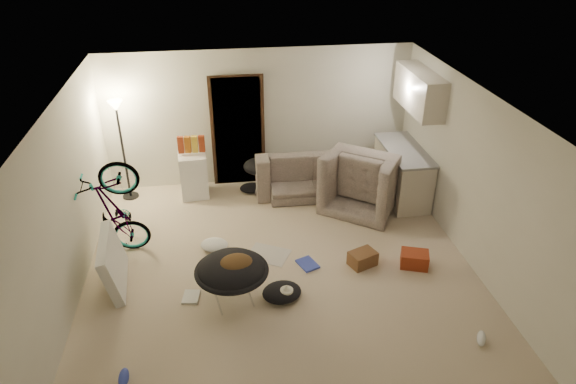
{
  "coord_description": "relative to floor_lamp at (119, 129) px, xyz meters",
  "views": [
    {
      "loc": [
        -0.76,
        -5.75,
        4.58
      ],
      "look_at": [
        0.17,
        0.6,
        1.01
      ],
      "focal_mm": 32.0,
      "sensor_mm": 36.0,
      "label": 1
    }
  ],
  "objects": [
    {
      "name": "floor",
      "position": [
        2.4,
        -2.65,
        -1.32
      ],
      "size": [
        5.5,
        6.0,
        0.02
      ],
      "primitive_type": "cube",
      "color": "beige",
      "rests_on": "ground"
    },
    {
      "name": "ceiling",
      "position": [
        2.4,
        -2.65,
        1.2
      ],
      "size": [
        5.5,
        6.0,
        0.02
      ],
      "primitive_type": "cube",
      "color": "white",
      "rests_on": "wall_back"
    },
    {
      "name": "wall_back",
      "position": [
        2.4,
        0.36,
        -0.06
      ],
      "size": [
        5.5,
        0.02,
        2.5
      ],
      "primitive_type": "cube",
      "color": "silver",
      "rests_on": "floor"
    },
    {
      "name": "wall_left",
      "position": [
        -0.36,
        -2.65,
        -0.06
      ],
      "size": [
        0.02,
        6.0,
        2.5
      ],
      "primitive_type": "cube",
      "color": "silver",
      "rests_on": "floor"
    },
    {
      "name": "wall_right",
      "position": [
        5.16,
        -2.65,
        -0.06
      ],
      "size": [
        0.02,
        6.0,
        2.5
      ],
      "primitive_type": "cube",
      "color": "silver",
      "rests_on": "floor"
    },
    {
      "name": "doorway",
      "position": [
        2.0,
        0.32,
        -0.29
      ],
      "size": [
        0.85,
        0.1,
        2.04
      ],
      "primitive_type": "cube",
      "color": "black",
      "rests_on": "floor"
    },
    {
      "name": "door_trim",
      "position": [
        2.0,
        0.29,
        -0.29
      ],
      "size": [
        0.97,
        0.04,
        2.1
      ],
      "primitive_type": "cube",
      "color": "#331E11",
      "rests_on": "floor"
    },
    {
      "name": "floor_lamp",
      "position": [
        0.0,
        0.0,
        0.0
      ],
      "size": [
        0.28,
        0.28,
        1.81
      ],
      "color": "black",
      "rests_on": "floor"
    },
    {
      "name": "kitchen_counter",
      "position": [
        4.83,
        -0.65,
        -0.87
      ],
      "size": [
        0.6,
        1.5,
        0.88
      ],
      "primitive_type": "cube",
      "color": "beige",
      "rests_on": "floor"
    },
    {
      "name": "counter_top",
      "position": [
        4.83,
        -0.65,
        -0.41
      ],
      "size": [
        0.64,
        1.54,
        0.04
      ],
      "primitive_type": "cube",
      "color": "gray",
      "rests_on": "kitchen_counter"
    },
    {
      "name": "kitchen_uppers",
      "position": [
        4.96,
        -0.65,
        0.64
      ],
      "size": [
        0.38,
        1.4,
        0.65
      ],
      "primitive_type": "cube",
      "color": "beige",
      "rests_on": "wall_right"
    },
    {
      "name": "sofa",
      "position": [
        3.27,
        -0.2,
        -1.01
      ],
      "size": [
        2.06,
        0.84,
        0.6
      ],
      "primitive_type": "imported",
      "rotation": [
        0.0,
        0.0,
        3.12
      ],
      "color": "#363D36",
      "rests_on": "floor"
    },
    {
      "name": "armchair",
      "position": [
        4.14,
        -0.82,
        -0.92
      ],
      "size": [
        1.59,
        1.56,
        0.78
      ],
      "primitive_type": "imported",
      "rotation": [
        0.0,
        0.0,
        2.51
      ],
      "color": "#363D36",
      "rests_on": "floor"
    },
    {
      "name": "bicycle",
      "position": [
        0.1,
        -1.79,
        -0.88
      ],
      "size": [
        1.63,
        0.71,
        0.94
      ],
      "primitive_type": "imported",
      "rotation": [
        0.0,
        -0.17,
        1.57
      ],
      "color": "black",
      "rests_on": "floor"
    },
    {
      "name": "mini_fridge",
      "position": [
        1.16,
        -0.1,
        -0.91
      ],
      "size": [
        0.5,
        0.5,
        0.8
      ],
      "primitive_type": "cube",
      "rotation": [
        0.0,
        0.0,
        0.07
      ],
      "color": "white",
      "rests_on": "floor"
    },
    {
      "name": "snack_box_0",
      "position": [
        0.99,
        -0.1,
        -0.31
      ],
      "size": [
        0.1,
        0.08,
        0.3
      ],
      "primitive_type": "cube",
      "rotation": [
        0.0,
        0.0,
        -0.07
      ],
      "color": "maroon",
      "rests_on": "mini_fridge"
    },
    {
      "name": "snack_box_1",
      "position": [
        1.11,
        -0.1,
        -0.31
      ],
      "size": [
        0.12,
        0.1,
        0.3
      ],
      "primitive_type": "cube",
      "rotation": [
        0.0,
        0.0,
        -0.3
      ],
      "color": "#BD6317",
      "rests_on": "mini_fridge"
    },
    {
      "name": "snack_box_2",
      "position": [
        1.23,
        -0.1,
        -0.31
      ],
      "size": [
        0.11,
        0.08,
        0.3
      ],
      "primitive_type": "cube",
      "rotation": [
        0.0,
        0.0,
        -0.1
      ],
      "color": "gold",
      "rests_on": "mini_fridge"
    },
    {
      "name": "snack_box_3",
      "position": [
        1.35,
        -0.1,
        -0.31
      ],
      "size": [
        0.11,
        0.08,
        0.3
      ],
      "primitive_type": "cube",
      "rotation": [
        0.0,
        0.0,
        -0.13
      ],
      "color": "maroon",
      "rests_on": "mini_fridge"
    },
    {
      "name": "saucer_chair",
      "position": [
        1.69,
        -3.08,
        -0.9
      ],
      "size": [
        0.96,
        0.96,
        0.68
      ],
      "color": "silver",
      "rests_on": "floor"
    },
    {
      "name": "hoodie",
      "position": [
        1.74,
        -3.11,
        -0.7
      ],
      "size": [
        0.57,
        0.52,
        0.22
      ],
      "primitive_type": "ellipsoid",
      "rotation": [
        0.0,
        0.0,
        0.28
      ],
      "color": "#483018",
      "rests_on": "saucer_chair"
    },
    {
      "name": "sofa_drape",
      "position": [
        2.32,
        -0.2,
        -0.77
      ],
      "size": [
        0.62,
        0.54,
        0.28
      ],
      "primitive_type": "ellipsoid",
      "rotation": [
        0.0,
        0.0,
        -0.14
      ],
      "color": "black",
      "rests_on": "sofa"
    },
    {
      "name": "tv_box",
      "position": [
        0.1,
        -2.48,
        -0.95
      ],
      "size": [
        0.37,
        1.1,
        0.73
      ],
      "primitive_type": "cube",
      "rotation": [
        0.0,
        -0.21,
        0.09
      ],
      "color": "silver",
      "rests_on": "floor"
    },
    {
      "name": "drink_case_a",
      "position": [
        3.6,
        -2.57,
        -1.2
      ],
      "size": [
        0.45,
        0.39,
        0.22
      ],
      "primitive_type": "cube",
      "rotation": [
        0.0,
        0.0,
        0.39
      ],
      "color": "brown",
      "rests_on": "floor"
    },
    {
      "name": "drink_case_b",
      "position": [
        4.33,
        -2.7,
        -1.19
      ],
      "size": [
        0.46,
        0.4,
        0.23
      ],
      "primitive_type": "cube",
      "rotation": [
        0.0,
        0.0,
        -0.33
      ],
      "color": "maroon",
      "rests_on": "floor"
    },
    {
      "name": "juicer",
      "position": [
        2.39,
        -3.17,
        -1.21
      ],
      "size": [
        0.17,
        0.17,
        0.25
      ],
      "color": "white",
      "rests_on": "floor"
    },
    {
      "name": "newspaper",
      "position": [
        2.26,
        -2.12,
        -1.3
      ],
      "size": [
        0.74,
        0.69,
        0.01
      ],
      "primitive_type": "cube",
      "rotation": [
        0.0,
        0.0,
        1.08
      ],
      "color": "#BBB3AC",
      "rests_on": "floor"
    },
    {
      "name": "book_blue",
      "position": [
        2.8,
        -2.46,
        -1.29
      ],
      "size": [
        0.34,
        0.39,
        0.03
      ],
      "primitive_type": "cube",
      "rotation": [
        0.0,
        0.0,
        0.38
      ],
      "color": "#3242B5",
      "rests_on": "floor"
    },
    {
      "name": "book_white",
      "position": [
        1.13,
        -2.94,
        -1.29
      ],
      "size": [
        0.25,
        0.31,
        0.03
      ],
      "primitive_type": "cube",
      "rotation": [
        0.0,
        0.0,
        -0.17
      ],
      "color": "silver",
      "rests_on": "floor"
    },
    {
      "name": "shoe_0",
      "position": [
        2.58,
        -0.48,
        -1.26
      ],
      "size": [
        0.26,
        0.21,
        0.09
      ],
      "primitive_type": "ellipsoid",
      "rotation": [
        0.0,
        0.0,
        0.54
      ],
      "color": "#3242B5",
      "rests_on": "floor"
    },
    {
      "name": "shoe_1",
      "position": [
        2.3,
        -0.26,
        -1.25
      ],
      "size": [
        0.29,
        0.27,
        0.1
      ],
      "primitive_type": "ellipsoid",
      "rotation": [
        0.0,
        0.0,
        -0.67
      ],
      "color": "slate",
      "rests_on": "floor"
    },
    {
      "name": "shoe_2",
      "position": [
        0.42,
        -4.24,
        -1.26
      ],
      "size": [
        0.12,
        0.28,
        0.1
      ],
      "primitive_type": "ellipsoid",
      "rotation": [
        0.0,
        0.0,
        1.6
      ],
      "color": "#3242B5",
      "rests_on": "floor"
    },
    {
      "name": "shoe_4",
      "position": [
        4.6,
        -4.26,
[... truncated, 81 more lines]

